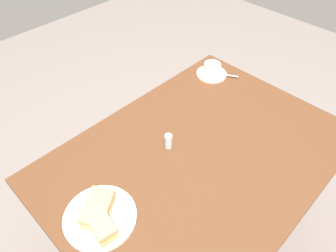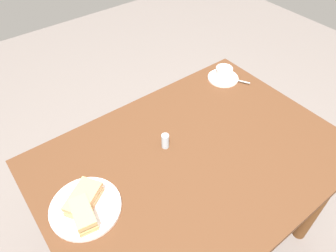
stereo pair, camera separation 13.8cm
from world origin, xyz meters
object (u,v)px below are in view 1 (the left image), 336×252
Objects in this scene: sandwich_plate at (100,217)px; sandwich_front at (98,209)px; salt_shaker at (168,141)px; coffee_cup at (212,68)px; dining_table at (196,172)px; coffee_saucer at (212,74)px; sandwich_back at (101,225)px; spoon at (226,75)px.

sandwich_plate is 0.04m from sandwich_front.
sandwich_plate is 3.75× the size of salt_shaker.
dining_table is at bearing -146.38° from coffee_cup.
salt_shaker reaches higher than dining_table.
sandwich_plate is 2.28× the size of coffee_cup.
dining_table is at bearing -146.47° from coffee_saucer.
coffee_cup reaches higher than sandwich_front.
spoon is (1.01, 0.24, -0.03)m from sandwich_back.
spoon reaches higher than coffee_saucer.
salt_shaker reaches higher than sandwich_front.
sandwich_plate is 0.06m from sandwich_back.
coffee_saucer is (0.48, 0.32, 0.14)m from dining_table.
dining_table is 4.91× the size of sandwich_plate.
spoon is at bearing 25.67° from dining_table.
sandwich_front is at bearing -165.01° from coffee_saucer.
sandwich_back is at bearing -118.00° from sandwich_front.
sandwich_front is 2.41× the size of salt_shaker.
sandwich_front is at bearing -164.94° from coffee_cup.
sandwich_plate is 2.82× the size of spoon.
sandwich_front is 0.97m from coffee_saucer.
dining_table is 0.59m from coffee_saucer.
dining_table is 9.37× the size of sandwich_back.
dining_table is 11.19× the size of coffee_cup.
sandwich_back reaches higher than coffee_saucer.
coffee_cup reaches higher than spoon.
spoon is 0.59m from salt_shaker.
sandwich_back is at bearing -162.34° from coffee_cup.
spoon is (0.04, -0.07, 0.01)m from coffee_saucer.
coffee_saucer reaches higher than dining_table.
sandwich_front is at bearing -172.65° from salt_shaker.
coffee_saucer is 0.04m from coffee_cup.
dining_table is at bearing -1.19° from sandwich_back.
sandwich_back is (-0.02, -0.04, 0.03)m from sandwich_plate.
dining_table is 7.65× the size of sandwich_front.
sandwich_back is 1.02m from coffee_cup.
dining_table is 13.88× the size of spoon.
dining_table is at bearing -6.46° from sandwich_plate.
sandwich_back is 1.48× the size of spoon.
salt_shaker is (-0.54, -0.20, -0.01)m from coffee_cup.
sandwich_front is 1.02× the size of coffee_saucer.
sandwich_back and salt_shaker have the same top height.
sandwich_front is 1.23× the size of sandwich_back.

